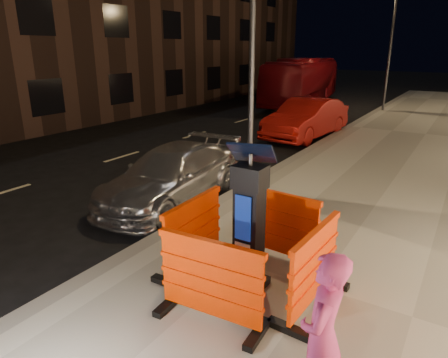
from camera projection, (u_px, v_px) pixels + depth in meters
The scene contains 14 objects.
ground_plane at pixel (157, 244), 7.23m from camera, with size 120.00×120.00×0.00m, color black.
sidewalk at pixel (317, 292), 5.69m from camera, with size 6.00×60.00×0.15m, color gray.
kerb at pixel (157, 240), 7.20m from camera, with size 0.30×60.00×0.15m, color slate.
parking_kiosk at pixel (249, 221), 5.42m from camera, with size 0.63×0.63×1.99m, color black.
barrier_front at pixel (211, 282), 4.80m from camera, with size 1.42×0.59×1.11m, color #F03400.
barrier_back at pixel (277, 225), 6.32m from camera, with size 1.42×0.59×1.11m, color #F03400.
barrier_kerbside at pixel (194, 234), 6.04m from camera, with size 1.42×0.59×1.11m, color #F03400.
barrier_bldgside at pixel (314, 269), 5.08m from camera, with size 1.42×0.59×1.11m, color #F03400.
car_silver at pixel (173, 200), 9.28m from camera, with size 1.72×4.24×1.23m, color silver.
car_red at pixel (305, 138), 15.70m from camera, with size 1.60×4.58×1.51m, color #AB1410.
bus_doubledecker at pixel (301, 104), 25.02m from camera, with size 2.32×9.91×2.76m, color maroon.
man at pixel (322, 336), 3.51m from camera, with size 0.59×0.39×1.63m, color #B73376.
street_lamp_mid at pixel (252, 59), 8.52m from camera, with size 0.12×0.12×6.00m, color #3F3F44.
street_lamp_far at pixel (390, 52), 20.58m from camera, with size 0.12×0.12×6.00m, color #3F3F44.
Camera 1 is at (4.47, -4.85, 3.39)m, focal length 32.00 mm.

